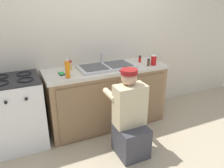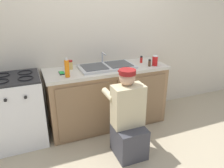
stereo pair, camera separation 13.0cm
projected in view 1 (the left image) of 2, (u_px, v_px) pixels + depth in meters
ground_plane at (115, 132)px, 3.26m from camera, size 12.00×12.00×0.00m
back_wall at (97, 41)px, 3.34m from camera, size 6.00×0.10×2.50m
counter_cabinet at (107, 98)px, 3.34m from camera, size 1.75×0.62×0.88m
countertop at (106, 69)px, 3.18m from camera, size 1.79×0.62×0.04m
sink_double_basin at (106, 66)px, 3.16m from camera, size 0.80×0.44×0.19m
stove_range at (19, 112)px, 2.85m from camera, size 0.62×0.62×0.96m
plumber_person at (130, 121)px, 2.68m from camera, size 0.42×0.61×1.10m
spice_bottle_pepper at (148, 62)px, 3.24m from camera, size 0.04×0.04×0.10m
condiment_jar at (69, 65)px, 3.05m from camera, size 0.07×0.07×0.13m
cell_phone at (62, 74)px, 2.90m from camera, size 0.07×0.14×0.01m
soda_cup_red at (154, 60)px, 3.27m from camera, size 0.08×0.08×0.15m
spice_bottle_red at (140, 59)px, 3.41m from camera, size 0.04×0.04×0.10m
soap_bottle_orange at (67, 69)px, 2.73m from camera, size 0.06×0.06×0.25m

